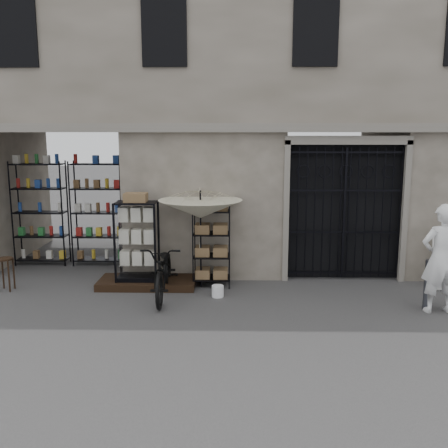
{
  "coord_description": "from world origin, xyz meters",
  "views": [
    {
      "loc": [
        -0.61,
        -8.41,
        3.15
      ],
      "look_at": [
        -0.8,
        1.4,
        1.35
      ],
      "focal_mm": 40.0,
      "sensor_mm": 36.0,
      "label": 1
    }
  ],
  "objects_px": {
    "market_umbrella": "(200,204)",
    "steel_bollard": "(429,285)",
    "display_cabinet": "(137,245)",
    "bicycle": "(165,297)",
    "wire_rack": "(212,247)",
    "easel_sign": "(448,263)",
    "shopkeeper": "(436,311)",
    "wooden_stool": "(6,273)",
    "white_bucket": "(218,291)"
  },
  "relations": [
    {
      "from": "shopkeeper",
      "to": "easel_sign",
      "type": "height_order",
      "value": "easel_sign"
    },
    {
      "from": "wire_rack",
      "to": "wooden_stool",
      "type": "bearing_deg",
      "value": 164.62
    },
    {
      "from": "display_cabinet",
      "to": "easel_sign",
      "type": "height_order",
      "value": "display_cabinet"
    },
    {
      "from": "wire_rack",
      "to": "steel_bollard",
      "type": "height_order",
      "value": "wire_rack"
    },
    {
      "from": "display_cabinet",
      "to": "market_umbrella",
      "type": "xyz_separation_m",
      "value": [
        1.31,
        -0.02,
        0.86
      ]
    },
    {
      "from": "wire_rack",
      "to": "white_bucket",
      "type": "bearing_deg",
      "value": -100.0
    },
    {
      "from": "display_cabinet",
      "to": "steel_bollard",
      "type": "relative_size",
      "value": 1.94
    },
    {
      "from": "wire_rack",
      "to": "market_umbrella",
      "type": "bearing_deg",
      "value": -168.83
    },
    {
      "from": "white_bucket",
      "to": "easel_sign",
      "type": "bearing_deg",
      "value": 6.2
    },
    {
      "from": "market_umbrella",
      "to": "wire_rack",
      "type": "bearing_deg",
      "value": 32.4
    },
    {
      "from": "bicycle",
      "to": "steel_bollard",
      "type": "relative_size",
      "value": 2.28
    },
    {
      "from": "display_cabinet",
      "to": "bicycle",
      "type": "relative_size",
      "value": 0.85
    },
    {
      "from": "wire_rack",
      "to": "market_umbrella",
      "type": "distance_m",
      "value": 0.95
    },
    {
      "from": "easel_sign",
      "to": "white_bucket",
      "type": "bearing_deg",
      "value": -171.21
    },
    {
      "from": "white_bucket",
      "to": "wooden_stool",
      "type": "height_order",
      "value": "wooden_stool"
    },
    {
      "from": "market_umbrella",
      "to": "wooden_stool",
      "type": "relative_size",
      "value": 3.6
    },
    {
      "from": "wire_rack",
      "to": "steel_bollard",
      "type": "relative_size",
      "value": 1.85
    },
    {
      "from": "market_umbrella",
      "to": "white_bucket",
      "type": "distance_m",
      "value": 1.78
    },
    {
      "from": "display_cabinet",
      "to": "wooden_stool",
      "type": "relative_size",
      "value": 2.63
    },
    {
      "from": "display_cabinet",
      "to": "white_bucket",
      "type": "xyz_separation_m",
      "value": [
        1.67,
        -0.63,
        -0.77
      ]
    },
    {
      "from": "bicycle",
      "to": "white_bucket",
      "type": "bearing_deg",
      "value": 1.08
    },
    {
      "from": "wire_rack",
      "to": "white_bucket",
      "type": "xyz_separation_m",
      "value": [
        0.15,
        -0.75,
        -0.71
      ]
    },
    {
      "from": "wire_rack",
      "to": "shopkeeper",
      "type": "relative_size",
      "value": 0.86
    },
    {
      "from": "market_umbrella",
      "to": "white_bucket",
      "type": "relative_size",
      "value": 10.35
    },
    {
      "from": "market_umbrella",
      "to": "easel_sign",
      "type": "bearing_deg",
      "value": -1.27
    },
    {
      "from": "bicycle",
      "to": "wooden_stool",
      "type": "xyz_separation_m",
      "value": [
        -3.27,
        0.37,
        0.35
      ]
    },
    {
      "from": "wire_rack",
      "to": "steel_bollard",
      "type": "distance_m",
      "value": 4.22
    },
    {
      "from": "display_cabinet",
      "to": "wire_rack",
      "type": "relative_size",
      "value": 1.05
    },
    {
      "from": "market_umbrella",
      "to": "steel_bollard",
      "type": "xyz_separation_m",
      "value": [
        4.2,
        -1.21,
        -1.28
      ]
    },
    {
      "from": "market_umbrella",
      "to": "easel_sign",
      "type": "xyz_separation_m",
      "value": [
        5.0,
        -0.11,
        -1.18
      ]
    },
    {
      "from": "display_cabinet",
      "to": "steel_bollard",
      "type": "xyz_separation_m",
      "value": [
        5.5,
        -1.22,
        -0.43
      ]
    },
    {
      "from": "steel_bollard",
      "to": "easel_sign",
      "type": "xyz_separation_m",
      "value": [
        0.8,
        1.1,
        0.11
      ]
    },
    {
      "from": "bicycle",
      "to": "wooden_stool",
      "type": "bearing_deg",
      "value": 171.97
    },
    {
      "from": "easel_sign",
      "to": "shopkeeper",
      "type": "bearing_deg",
      "value": -116.5
    },
    {
      "from": "wire_rack",
      "to": "easel_sign",
      "type": "relative_size",
      "value": 1.55
    },
    {
      "from": "bicycle",
      "to": "steel_bollard",
      "type": "xyz_separation_m",
      "value": [
        4.86,
        -0.55,
        0.45
      ]
    },
    {
      "from": "market_umbrella",
      "to": "steel_bollard",
      "type": "height_order",
      "value": "market_umbrella"
    },
    {
      "from": "wooden_stool",
      "to": "shopkeeper",
      "type": "relative_size",
      "value": 0.34
    },
    {
      "from": "wire_rack",
      "to": "shopkeeper",
      "type": "distance_m",
      "value": 4.43
    },
    {
      "from": "display_cabinet",
      "to": "white_bucket",
      "type": "distance_m",
      "value": 1.95
    },
    {
      "from": "display_cabinet",
      "to": "bicycle",
      "type": "distance_m",
      "value": 1.28
    },
    {
      "from": "bicycle",
      "to": "easel_sign",
      "type": "relative_size",
      "value": 1.9
    },
    {
      "from": "market_umbrella",
      "to": "steel_bollard",
      "type": "relative_size",
      "value": 2.66
    },
    {
      "from": "easel_sign",
      "to": "wire_rack",
      "type": "bearing_deg",
      "value": 179.62
    },
    {
      "from": "steel_bollard",
      "to": "shopkeeper",
      "type": "bearing_deg",
      "value": -53.26
    },
    {
      "from": "white_bucket",
      "to": "easel_sign",
      "type": "height_order",
      "value": "easel_sign"
    },
    {
      "from": "bicycle",
      "to": "shopkeeper",
      "type": "bearing_deg",
      "value": -9.49
    },
    {
      "from": "wire_rack",
      "to": "shopkeeper",
      "type": "bearing_deg",
      "value": -41.29
    },
    {
      "from": "white_bucket",
      "to": "bicycle",
      "type": "bearing_deg",
      "value": -177.41
    },
    {
      "from": "white_bucket",
      "to": "bicycle",
      "type": "relative_size",
      "value": 0.11
    }
  ]
}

